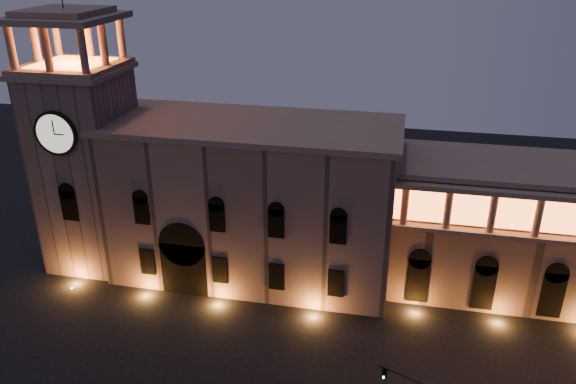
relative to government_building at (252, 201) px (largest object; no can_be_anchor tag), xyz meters
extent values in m
cube|color=#886759|center=(0.08, 0.07, -0.27)|extent=(30.00, 12.00, 17.00)
cube|color=gray|center=(0.08, 0.07, 8.53)|extent=(30.80, 12.80, 0.60)
cube|color=black|center=(-5.92, -5.33, -5.77)|extent=(5.00, 1.40, 6.00)
cylinder|color=black|center=(-5.92, -5.33, -2.77)|extent=(5.00, 1.40, 5.00)
cube|color=orange|center=(-5.92, -5.53, -5.97)|extent=(4.20, 0.20, 5.00)
cube|color=#886759|center=(-18.42, -0.93, 2.23)|extent=(9.00, 9.00, 22.00)
cube|color=gray|center=(-18.42, -0.93, 13.48)|extent=(9.80, 9.80, 0.50)
cylinder|color=black|center=(-18.42, -5.61, 8.23)|extent=(4.60, 0.35, 4.60)
cylinder|color=beige|center=(-18.42, -5.75, 8.23)|extent=(4.00, 0.12, 4.00)
cube|color=gray|center=(-18.42, -0.93, 13.98)|extent=(9.40, 9.40, 0.50)
cube|color=orange|center=(-18.42, -0.93, 14.28)|extent=(6.80, 6.80, 0.15)
cylinder|color=gray|center=(-22.22, -4.73, 16.33)|extent=(0.76, 0.76, 4.20)
cylinder|color=gray|center=(-18.42, -4.73, 16.33)|extent=(0.76, 0.76, 4.20)
cylinder|color=gray|center=(-14.62, -4.73, 16.33)|extent=(0.76, 0.76, 4.20)
cylinder|color=gray|center=(-22.22, 2.87, 16.33)|extent=(0.76, 0.76, 4.20)
cylinder|color=gray|center=(-18.42, 2.87, 16.33)|extent=(0.76, 0.76, 4.20)
cylinder|color=gray|center=(-14.62, 2.87, 16.33)|extent=(0.76, 0.76, 4.20)
cylinder|color=gray|center=(-22.22, -0.93, 16.33)|extent=(0.76, 0.76, 4.20)
cylinder|color=gray|center=(-14.62, -0.93, 16.33)|extent=(0.76, 0.76, 4.20)
cube|color=gray|center=(-18.42, -0.93, 18.73)|extent=(9.80, 9.80, 0.60)
cube|color=gray|center=(-18.42, -0.93, 19.33)|extent=(7.50, 7.50, 0.60)
cylinder|color=gray|center=(16.08, -3.43, 2.73)|extent=(0.70, 0.70, 4.00)
cylinder|color=gray|center=(20.08, -3.43, 2.73)|extent=(0.70, 0.70, 4.00)
cylinder|color=gray|center=(24.08, -3.43, 2.73)|extent=(0.70, 0.70, 4.00)
cylinder|color=gray|center=(28.08, -3.43, 2.73)|extent=(0.70, 0.70, 4.00)
cylinder|color=black|center=(17.11, -21.07, -2.53)|extent=(4.49, 1.93, 0.12)
cube|color=black|center=(15.42, -20.38, -3.01)|extent=(0.37, 0.36, 0.82)
cylinder|color=#0CE53F|center=(15.37, -20.52, -3.28)|extent=(0.19, 0.14, 0.17)
camera|label=1|loc=(15.03, -52.92, 25.65)|focal=35.00mm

